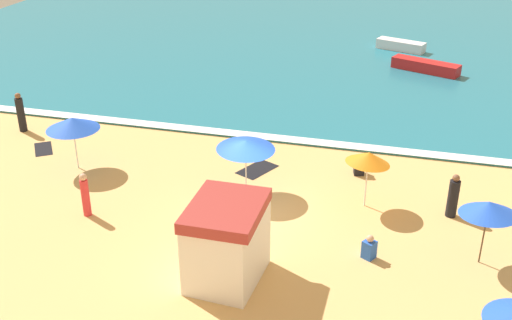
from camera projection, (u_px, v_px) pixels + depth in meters
The scene contains 17 objects.
ground_plane at pixel (251, 208), 22.97m from camera, with size 60.00×60.00×0.00m, color #E5B26B.
ocean_water at pixel (349, 29), 47.30m from camera, with size 60.00×44.00×0.10m, color teal.
wave_breaker_foam at pixel (288, 139), 28.41m from camera, with size 57.00×0.70×0.01m, color white.
lifeguard_cabana at pixel (227, 242), 18.55m from camera, with size 2.13×2.73×2.59m.
beach_umbrella_0 at pixel (72, 123), 25.10m from camera, with size 2.81×2.81×2.26m.
beach_umbrella_3 at pixel (489, 208), 19.00m from camera, with size 2.55×2.55×2.29m.
beach_umbrella_4 at pixel (246, 145), 23.20m from camera, with size 3.17×3.17×2.22m.
beach_umbrella_6 at pixel (368, 158), 22.27m from camera, with size 2.30×2.30×2.26m.
beachgoer_0 at pixel (369, 248), 19.93m from camera, with size 0.51×0.51×0.85m.
beachgoer_1 at pixel (85, 195), 22.16m from camera, with size 0.41×0.41×1.67m.
beachgoer_4 at pixel (359, 166), 25.29m from camera, with size 0.48×0.48×0.84m.
beachgoer_6 at pixel (453, 197), 22.12m from camera, with size 0.54×0.54×1.67m.
beachgoer_7 at pixel (21, 113), 29.14m from camera, with size 0.49×0.49×1.90m.
beach_towel_0 at pixel (43, 149), 27.66m from camera, with size 1.48×1.67×0.01m.
beach_towel_3 at pixel (257, 169), 25.81m from camera, with size 1.63×1.98×0.01m.
small_boat_0 at pixel (426, 66), 37.39m from camera, with size 4.15×2.42×0.66m.
small_boat_1 at pixel (401, 45), 41.63m from camera, with size 3.35×1.97×0.65m.
Camera 1 is at (5.33, -19.19, 11.59)m, focal length 43.50 mm.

